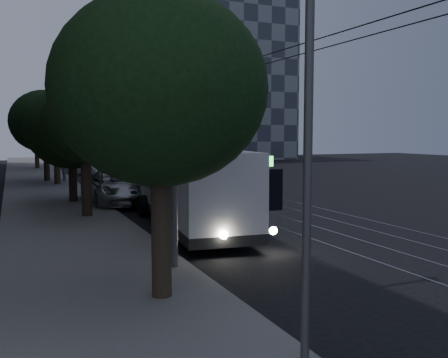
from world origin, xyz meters
TOP-DOWN VIEW (x-y plane):
  - ground at (0.00, 0.00)m, footprint 120.00×120.00m
  - sidewalk at (-7.50, 20.00)m, footprint 5.00×90.00m
  - tram_rails at (2.50, 20.00)m, footprint 4.52×90.00m
  - overhead_wires at (-4.97, 20.00)m, footprint 2.23×90.00m
  - building_distant_right at (18.00, 55.00)m, footprint 22.00×18.00m
  - trolleybus at (-2.90, 3.04)m, footprint 3.77×12.28m
  - pickup_silver at (-4.30, 10.09)m, footprint 3.22×6.62m
  - car_white_a at (-2.70, 18.71)m, footprint 2.59×4.34m
  - car_white_b at (-3.09, 19.50)m, footprint 1.84×4.21m
  - car_white_c at (-2.90, 29.00)m, footprint 2.59×4.32m
  - car_white_d at (-2.70, 33.53)m, footprint 3.26×4.81m
  - tree_0 at (-6.50, -6.02)m, footprint 4.66×4.66m
  - tree_1 at (-6.50, 5.79)m, footprint 3.81×3.81m
  - tree_2 at (-6.50, 11.00)m, footprint 4.81×4.81m
  - tree_3 at (-6.50, 20.82)m, footprint 4.57×4.57m
  - tree_4 at (-7.00, 24.00)m, footprint 5.31×5.31m
  - tree_5 at (-7.00, 39.21)m, footprint 4.90×4.90m
  - streetlamp_near at (-5.08, -3.79)m, footprint 2.62×0.44m
  - streetlamp_far at (-5.39, 23.15)m, footprint 2.35×0.44m

SIDE VIEW (x-z plane):
  - ground at x=0.00m, z-range 0.00..0.00m
  - tram_rails at x=2.50m, z-range 0.00..0.02m
  - sidewalk at x=-7.50m, z-range 0.00..0.15m
  - car_white_b at x=-3.09m, z-range 0.00..1.21m
  - car_white_c at x=-2.90m, z-range 0.00..1.35m
  - car_white_a at x=-2.70m, z-range 0.00..1.38m
  - car_white_d at x=-2.70m, z-range 0.00..1.52m
  - pickup_silver at x=-4.30m, z-range 0.00..1.81m
  - trolleybus at x=-2.90m, z-range -1.13..4.49m
  - overhead_wires at x=-4.97m, z-range 0.47..6.47m
  - tree_2 at x=-6.50m, z-range 0.93..7.13m
  - tree_1 at x=-6.50m, z-range 1.21..7.11m
  - tree_5 at x=-7.00m, z-range 1.04..7.57m
  - tree_3 at x=-6.50m, z-range 1.29..8.03m
  - tree_4 at x=-7.00m, z-range 1.13..8.20m
  - tree_0 at x=-6.50m, z-range 1.28..8.08m
  - streetlamp_far at x=-5.39m, z-range 1.01..10.65m
  - streetlamp_near at x=-5.08m, z-range 1.07..12.03m
  - building_distant_right at x=18.00m, z-range 0.00..24.00m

